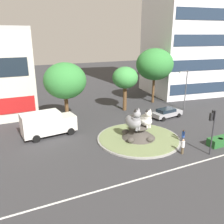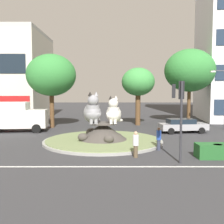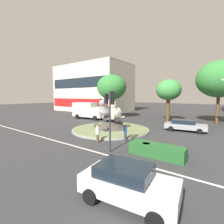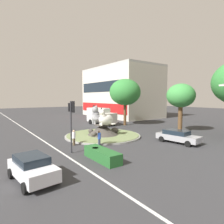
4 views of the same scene
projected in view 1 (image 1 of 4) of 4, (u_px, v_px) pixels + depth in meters
ground_plane at (138, 139)px, 28.63m from camera, size 160.00×160.00×0.00m
lane_centreline at (178, 168)px, 22.43m from camera, size 112.00×0.20×0.01m
roundabout_island at (138, 135)px, 28.49m from camera, size 9.86×9.86×1.61m
cat_statue_grey at (134, 121)px, 27.29m from camera, size 1.85×2.77×2.58m
cat_statue_white at (146, 120)px, 28.08m from camera, size 1.51×2.24×2.26m
traffic_light_mast at (213, 123)px, 23.95m from camera, size 0.79×0.45×4.80m
office_tower at (190, 5)px, 46.88m from camera, size 16.45×14.85×35.16m
clipped_hedge_strip at (223, 140)px, 27.24m from camera, size 4.02×1.20×0.90m
broadleaf_tree_behind_island at (125, 78)px, 38.07m from camera, size 4.10×4.10×7.16m
second_tree_near_tower at (65, 81)px, 31.84m from camera, size 5.68×5.68×8.51m
third_tree_left at (155, 64)px, 42.10m from camera, size 6.55×6.55×9.75m
streetlight_arm at (185, 87)px, 38.78m from camera, size 1.87×0.44×6.55m
pedestrian_blue_shirt at (183, 136)px, 27.38m from camera, size 0.34×0.34×1.64m
pedestrian_white_shirt at (183, 146)px, 24.86m from camera, size 0.37×0.37×1.67m
hatchback_near_shophouse at (167, 113)px, 35.89m from camera, size 4.97×2.49×1.43m
delivery_box_truck at (47, 123)px, 29.09m from camera, size 6.66×3.11×3.10m
litter_bin at (220, 142)px, 26.77m from camera, size 0.56×0.56×0.90m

